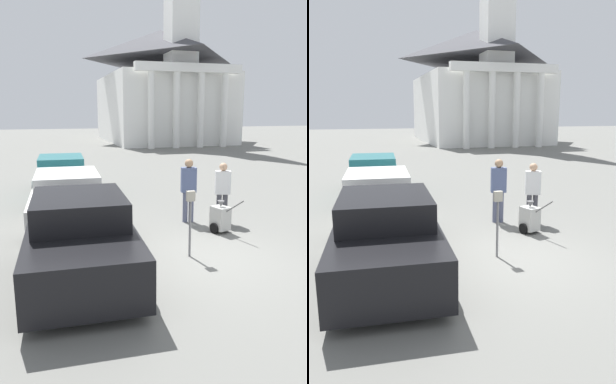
# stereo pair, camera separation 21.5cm
# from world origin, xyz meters

# --- Properties ---
(ground_plane) EXTENTS (120.00, 120.00, 0.00)m
(ground_plane) POSITION_xyz_m (0.00, 0.00, 0.00)
(ground_plane) COLOR slate
(parked_car_black) EXTENTS (2.22, 4.84, 1.56)m
(parked_car_black) POSITION_xyz_m (-2.44, 0.14, 0.73)
(parked_car_black) COLOR black
(parked_car_black) RESTS_ON ground_plane
(parked_car_white) EXTENTS (2.23, 5.29, 1.44)m
(parked_car_white) POSITION_xyz_m (-2.44, 3.67, 0.68)
(parked_car_white) COLOR silver
(parked_car_white) RESTS_ON ground_plane
(parked_car_teal) EXTENTS (2.07, 4.92, 1.49)m
(parked_car_teal) POSITION_xyz_m (-2.44, 7.00, 0.71)
(parked_car_teal) COLOR #23666B
(parked_car_teal) RESTS_ON ground_plane
(parking_meter) EXTENTS (0.18, 0.09, 1.46)m
(parking_meter) POSITION_xyz_m (-0.12, 0.16, 1.01)
(parking_meter) COLOR slate
(parking_meter) RESTS_ON ground_plane
(person_worker) EXTENTS (0.46, 0.30, 1.80)m
(person_worker) POSITION_xyz_m (0.80, 2.58, 1.03)
(person_worker) COLOR #515670
(person_worker) RESTS_ON ground_plane
(person_supervisor) EXTENTS (0.47, 0.35, 1.70)m
(person_supervisor) POSITION_xyz_m (1.70, 2.28, 0.97)
(person_supervisor) COLOR #3F3F47
(person_supervisor) RESTS_ON ground_plane
(equipment_cart) EXTENTS (0.53, 1.00, 1.00)m
(equipment_cart) POSITION_xyz_m (1.26, 1.48, 0.39)
(equipment_cart) COLOR #B2B2AD
(equipment_cart) RESTS_ON ground_plane
(church) EXTENTS (11.10, 15.76, 26.07)m
(church) POSITION_xyz_m (8.81, 30.30, 6.01)
(church) COLOR white
(church) RESTS_ON ground_plane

